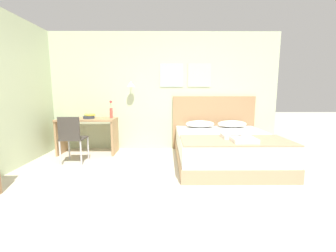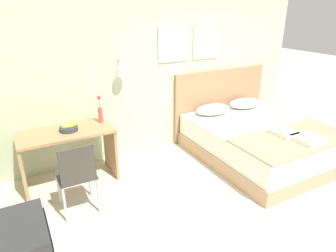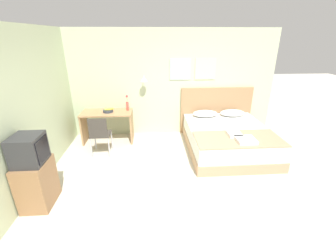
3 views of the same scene
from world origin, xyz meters
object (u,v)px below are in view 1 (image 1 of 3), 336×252
pillow_left (200,124)px  folded_towel_mid_bed (244,140)px  folded_towel_near_foot (230,136)px  flower_vase (111,111)px  fruit_bowl (89,116)px  desk_chair (72,136)px  bed (225,149)px  throw_blanket (235,140)px  pillow_right (232,124)px  desk (88,129)px  headboard (213,123)px

pillow_left → folded_towel_mid_bed: (0.44, -1.54, -0.02)m
folded_towel_near_foot → flower_vase: 2.59m
folded_towel_near_foot → fruit_bowl: 2.95m
desk_chair → flower_vase: (0.54, 0.81, 0.39)m
bed → fruit_bowl: (-2.75, 0.67, 0.53)m
throw_blanket → folded_towel_mid_bed: (0.09, -0.15, 0.04)m
flower_vase → folded_towel_near_foot: bearing=-28.6°
pillow_right → desk: desk is taller
desk → desk_chair: 0.74m
bed → pillow_left: 0.94m
pillow_left → throw_blanket: bearing=-75.8°
throw_blanket → fruit_bowl: fruit_bowl is taller
headboard → pillow_left: size_ratio=3.00×
bed → desk: desk is taller
pillow_right → headboard: bearing=141.7°
folded_towel_near_foot → desk_chair: bearing=171.4°
headboard → folded_towel_near_foot: headboard is taller
pillow_right → fruit_bowl: 3.11m
desk_chair → flower_vase: flower_vase is taller
fruit_bowl → desk: bearing=152.0°
folded_towel_near_foot → desk: 2.99m
headboard → pillow_left: 0.45m
pillow_right → folded_towel_near_foot: (-0.39, -1.25, -0.02)m
folded_towel_mid_bed → flower_vase: flower_vase is taller
headboard → folded_towel_mid_bed: size_ratio=5.25×
bed → folded_towel_near_foot: folded_towel_near_foot is taller
throw_blanket → folded_towel_mid_bed: folded_towel_mid_bed is taller
bed → desk: bearing=166.0°
folded_towel_near_foot → folded_towel_mid_bed: 0.32m
desk_chair → fruit_bowl: (0.09, 0.71, 0.28)m
bed → headboard: bearing=90.0°
folded_towel_mid_bed → desk: (-2.88, 1.45, -0.08)m
pillow_left → desk: 2.44m
desk → flower_vase: size_ratio=3.12×
headboard → flower_vase: bearing=-172.6°
pillow_right → desk: size_ratio=0.52×
desk → flower_vase: (0.50, 0.08, 0.38)m
headboard → folded_towel_mid_bed: bearing=-87.3°
bed → folded_towel_mid_bed: (0.09, -0.75, 0.33)m
throw_blanket → folded_towel_near_foot: (-0.03, 0.15, 0.04)m
fruit_bowl → pillow_left: bearing=2.8°
pillow_right → flower_vase: size_ratio=1.64×
throw_blanket → flower_vase: size_ratio=4.47×
pillow_left → pillow_right: (0.71, 0.00, 0.00)m
headboard → fruit_bowl: (-2.75, -0.40, 0.19)m
pillow_left → flower_vase: 1.96m
fruit_bowl → folded_towel_near_foot: bearing=-22.7°
folded_towel_mid_bed → desk: size_ratio=0.30×
fruit_bowl → throw_blanket: bearing=-25.0°
pillow_right → desk_chair: bearing=-165.4°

